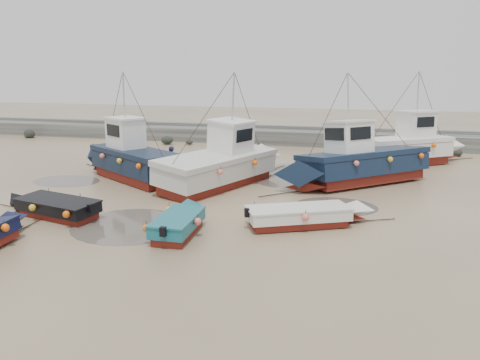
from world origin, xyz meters
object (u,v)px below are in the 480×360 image
object	(u,v)px
dinghy_3	(307,213)
dinghy_4	(52,204)
dinghy_2	(181,219)
cabin_boat_3	(413,144)
cabin_boat_0	(129,156)
person	(172,177)
cabin_boat_2	(356,162)
cabin_boat_1	(224,162)

from	to	relation	value
dinghy_3	dinghy_4	xyz separation A→B (m)	(-11.13, -1.48, 0.01)
dinghy_2	dinghy_4	world-z (taller)	same
dinghy_2	cabin_boat_3	xyz separation A→B (m)	(10.33, 17.00, 0.81)
cabin_boat_0	person	xyz separation A→B (m)	(2.26, 1.08, -1.36)
cabin_boat_2	dinghy_4	bearing A→B (deg)	84.33
dinghy_2	cabin_boat_0	bearing A→B (deg)	126.33
cabin_boat_3	cabin_boat_1	bearing A→B (deg)	-85.60
dinghy_2	cabin_boat_3	distance (m)	19.91
dinghy_2	dinghy_3	xyz separation A→B (m)	(4.78, 2.09, -0.03)
dinghy_3	dinghy_4	world-z (taller)	same
dinghy_2	cabin_boat_3	world-z (taller)	cabin_boat_3
dinghy_3	cabin_boat_1	world-z (taller)	cabin_boat_1
cabin_boat_0	cabin_boat_1	bearing A→B (deg)	-57.31
cabin_boat_1	cabin_boat_2	xyz separation A→B (m)	(7.22, 1.90, 0.00)
cabin_boat_0	person	bearing A→B (deg)	-31.94
cabin_boat_1	cabin_boat_3	xyz separation A→B (m)	(10.90, 8.87, 0.06)
dinghy_3	cabin_boat_2	xyz separation A→B (m)	(1.88, 7.94, 0.78)
dinghy_3	dinghy_4	bearing A→B (deg)	-107.82
dinghy_4	cabin_boat_0	size ratio (longest dim) A/B	0.71
cabin_boat_0	dinghy_3	bearing A→B (deg)	-85.74
dinghy_2	person	xyz separation A→B (m)	(-4.17, 9.19, -0.56)
cabin_boat_0	person	size ratio (longest dim) A/B	4.58
cabin_boat_0	cabin_boat_1	xyz separation A→B (m)	(5.86, 0.02, -0.05)
dinghy_3	cabin_boat_1	distance (m)	8.10
cabin_boat_3	person	world-z (taller)	cabin_boat_3
dinghy_3	cabin_boat_0	size ratio (longest dim) A/B	0.72
cabin_boat_0	cabin_boat_3	size ratio (longest dim) A/B	1.05
cabin_boat_1	dinghy_3	bearing A→B (deg)	-25.25
dinghy_4	cabin_boat_0	xyz separation A→B (m)	(-0.08, 7.49, 0.82)
dinghy_3	cabin_boat_3	world-z (taller)	cabin_boat_3
person	dinghy_4	bearing A→B (deg)	74.35
dinghy_3	cabin_boat_1	bearing A→B (deg)	-163.84
dinghy_2	cabin_boat_1	bearing A→B (deg)	91.90
cabin_boat_3	person	size ratio (longest dim) A/B	4.37
cabin_boat_2	person	world-z (taller)	cabin_boat_2
dinghy_3	cabin_boat_0	xyz separation A→B (m)	(-11.21, 6.02, 0.82)
cabin_boat_2	person	xyz separation A→B (m)	(-10.82, -0.84, -1.32)
cabin_boat_2	person	distance (m)	10.94
cabin_boat_2	dinghy_2	bearing A→B (deg)	104.86
dinghy_2	person	bearing A→B (deg)	112.29
person	cabin_boat_1	bearing A→B (deg)	162.17
dinghy_3	cabin_boat_1	size ratio (longest dim) A/B	0.59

